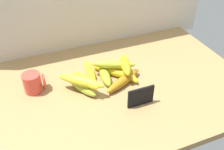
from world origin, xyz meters
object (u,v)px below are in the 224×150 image
chalkboard_sign (141,97)px  banana_5 (83,87)px  banana_1 (105,75)px  coffee_mug (33,83)px  banana_8 (125,65)px  banana_3 (90,71)px  banana_6 (113,64)px  banana_2 (124,81)px  banana_7 (85,80)px  banana_9 (81,81)px  banana_0 (112,71)px  banana_4 (125,72)px

chalkboard_sign → banana_5: size_ratio=0.71×
banana_1 → banana_5: (-11.61, -4.24, -0.15)cm
coffee_mug → banana_8: (40.04, -4.60, 1.67)cm
banana_3 → banana_6: bearing=-26.2°
banana_2 → banana_7: size_ratio=1.40×
banana_1 → banana_9: banana_9 is taller
banana_2 → banana_9: (-18.46, 2.14, 3.86)cm
banana_2 → banana_3: (-11.29, 13.00, -0.39)cm
banana_0 → banana_9: banana_9 is taller
chalkboard_sign → banana_2: 13.96cm
banana_0 → banana_2: same height
banana_0 → banana_2: size_ratio=0.91×
banana_6 → banana_7: (-14.91, -6.24, -0.08)cm
chalkboard_sign → banana_1: (-7.28, 20.59, -1.77)cm
banana_3 → banana_2: bearing=-49.0°
banana_0 → banana_3: banana_0 is taller
banana_5 → banana_8: 21.78cm
coffee_mug → banana_9: 20.24cm
banana_0 → banana_4: bearing=-27.5°
banana_0 → banana_1: bearing=-155.4°
banana_2 → banana_8: size_ratio=1.34×
banana_1 → banana_5: banana_1 is taller
banana_0 → banana_4: banana_0 is taller
banana_2 → banana_7: (-16.58, 2.04, 3.80)cm
chalkboard_sign → banana_0: 22.76cm
coffee_mug → banana_0: 34.72cm
banana_2 → chalkboard_sign: bearing=-85.9°
banana_1 → banana_8: banana_8 is taller
banana_8 → banana_6: bearing=154.5°
coffee_mug → banana_0: bearing=-3.1°
banana_4 → banana_9: size_ratio=0.87×
coffee_mug → banana_2: bearing=-16.0°
banana_7 → banana_8: size_ratio=0.96×
chalkboard_sign → banana_8: bearing=83.5°
banana_1 → banana_3: 7.97cm
coffee_mug → banana_9: (18.35, -8.40, 1.63)cm
banana_2 → banana_4: (3.07, 5.91, -0.14)cm
chalkboard_sign → banana_4: bearing=84.0°
banana_4 → banana_5: bearing=-170.9°
banana_6 → banana_8: bearing=-25.5°
banana_3 → banana_7: 12.87cm
banana_9 → banana_3: bearing=56.6°
banana_3 → banana_5: bearing=-122.4°
banana_0 → banana_5: 16.85cm
banana_5 → banana_7: banana_7 is taller
coffee_mug → banana_4: (39.87, -4.63, -2.37)cm
banana_4 → banana_7: size_ratio=1.19×
banana_7 → banana_9: banana_9 is taller
banana_1 → banana_9: bearing=-159.1°
banana_2 → banana_5: size_ratio=1.36×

